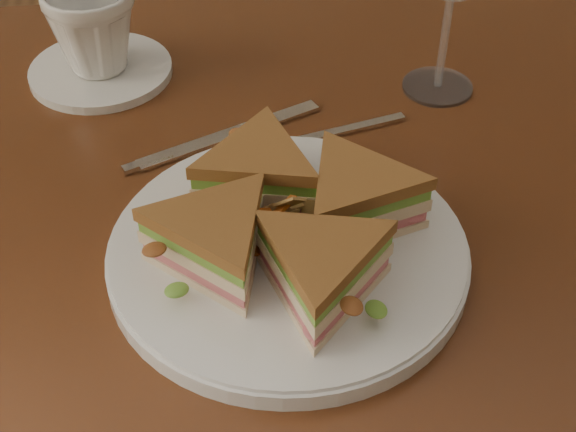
{
  "coord_description": "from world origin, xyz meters",
  "views": [
    {
      "loc": [
        -0.04,
        -0.55,
        1.23
      ],
      "look_at": [
        0.01,
        -0.08,
        0.8
      ],
      "focal_mm": 50.0,
      "sensor_mm": 36.0,
      "label": 1
    }
  ],
  "objects_px": {
    "sandwich_wedges": "(288,221)",
    "spoon": "(279,145)",
    "table": "(268,272)",
    "knife": "(218,140)",
    "saucer": "(101,71)",
    "plate": "(288,253)",
    "coffee_cup": "(93,30)"
  },
  "relations": [
    {
      "from": "spoon",
      "to": "coffee_cup",
      "type": "relative_size",
      "value": 1.82
    },
    {
      "from": "plate",
      "to": "saucer",
      "type": "xyz_separation_m",
      "value": [
        -0.18,
        0.31,
        -0.0
      ]
    },
    {
      "from": "sandwich_wedges",
      "to": "spoon",
      "type": "bearing_deg",
      "value": 87.17
    },
    {
      "from": "sandwich_wedges",
      "to": "saucer",
      "type": "bearing_deg",
      "value": 119.55
    },
    {
      "from": "coffee_cup",
      "to": "spoon",
      "type": "bearing_deg",
      "value": -61.86
    },
    {
      "from": "sandwich_wedges",
      "to": "knife",
      "type": "distance_m",
      "value": 0.19
    },
    {
      "from": "table",
      "to": "knife",
      "type": "xyz_separation_m",
      "value": [
        -0.04,
        0.09,
        0.1
      ]
    },
    {
      "from": "sandwich_wedges",
      "to": "spoon",
      "type": "xyz_separation_m",
      "value": [
        0.01,
        0.15,
        -0.04
      ]
    },
    {
      "from": "spoon",
      "to": "plate",
      "type": "bearing_deg",
      "value": -108.12
    },
    {
      "from": "coffee_cup",
      "to": "sandwich_wedges",
      "type": "bearing_deg",
      "value": -82.17
    },
    {
      "from": "knife",
      "to": "table",
      "type": "bearing_deg",
      "value": -90.55
    },
    {
      "from": "spoon",
      "to": "coffee_cup",
      "type": "height_order",
      "value": "coffee_cup"
    },
    {
      "from": "knife",
      "to": "coffee_cup",
      "type": "xyz_separation_m",
      "value": [
        -0.12,
        0.14,
        0.05
      ]
    },
    {
      "from": "sandwich_wedges",
      "to": "spoon",
      "type": "relative_size",
      "value": 1.53
    },
    {
      "from": "knife",
      "to": "coffee_cup",
      "type": "height_order",
      "value": "coffee_cup"
    },
    {
      "from": "table",
      "to": "knife",
      "type": "relative_size",
      "value": 5.98
    },
    {
      "from": "sandwich_wedges",
      "to": "plate",
      "type": "bearing_deg",
      "value": 104.04
    },
    {
      "from": "table",
      "to": "coffee_cup",
      "type": "xyz_separation_m",
      "value": [
        -0.16,
        0.23,
        0.15
      ]
    },
    {
      "from": "spoon",
      "to": "knife",
      "type": "height_order",
      "value": "spoon"
    },
    {
      "from": "table",
      "to": "saucer",
      "type": "distance_m",
      "value": 0.3
    },
    {
      "from": "plate",
      "to": "coffee_cup",
      "type": "distance_m",
      "value": 0.36
    },
    {
      "from": "plate",
      "to": "coffee_cup",
      "type": "bearing_deg",
      "value": 119.55
    },
    {
      "from": "spoon",
      "to": "sandwich_wedges",
      "type": "bearing_deg",
      "value": -108.12
    },
    {
      "from": "sandwich_wedges",
      "to": "spoon",
      "type": "distance_m",
      "value": 0.16
    },
    {
      "from": "plate",
      "to": "spoon",
      "type": "relative_size",
      "value": 1.67
    },
    {
      "from": "sandwich_wedges",
      "to": "saucer",
      "type": "height_order",
      "value": "sandwich_wedges"
    },
    {
      "from": "table",
      "to": "plate",
      "type": "relative_size",
      "value": 3.99
    },
    {
      "from": "sandwich_wedges",
      "to": "coffee_cup",
      "type": "xyz_separation_m",
      "value": [
        -0.18,
        0.31,
        0.01
      ]
    },
    {
      "from": "saucer",
      "to": "knife",
      "type": "bearing_deg",
      "value": -47.9
    },
    {
      "from": "saucer",
      "to": "table",
      "type": "bearing_deg",
      "value": -54.15
    },
    {
      "from": "coffee_cup",
      "to": "plate",
      "type": "bearing_deg",
      "value": -82.17
    },
    {
      "from": "table",
      "to": "spoon",
      "type": "height_order",
      "value": "spoon"
    }
  ]
}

